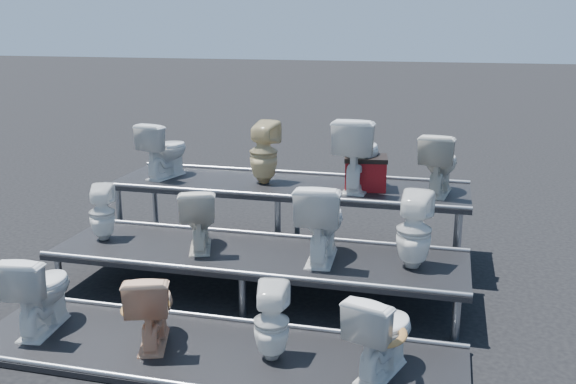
% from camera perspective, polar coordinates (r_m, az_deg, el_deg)
% --- Properties ---
extents(ground, '(80.00, 80.00, 0.00)m').
position_cam_1_polar(ground, '(6.71, -2.75, -9.13)').
color(ground, black).
rests_on(ground, ground).
extents(tier_front, '(4.20, 1.20, 0.06)m').
position_cam_1_polar(tier_front, '(5.60, -6.73, -14.07)').
color(tier_front, black).
rests_on(tier_front, ground).
extents(tier_mid, '(4.20, 1.20, 0.46)m').
position_cam_1_polar(tier_mid, '(6.62, -2.77, -7.31)').
color(tier_mid, black).
rests_on(tier_mid, ground).
extents(tier_back, '(4.20, 1.20, 0.86)m').
position_cam_1_polar(tier_back, '(7.73, 0.01, -2.40)').
color(tier_back, black).
rests_on(tier_back, ground).
extents(toilet_0, '(0.49, 0.77, 0.75)m').
position_cam_1_polar(toilet_0, '(6.14, -21.20, -8.14)').
color(toilet_0, white).
rests_on(toilet_0, tier_front).
extents(toilet_1, '(0.57, 0.75, 0.67)m').
position_cam_1_polar(toilet_1, '(5.63, -12.06, -9.94)').
color(toilet_1, '#DDA57D').
rests_on(toilet_1, tier_front).
extents(toilet_2, '(0.32, 0.33, 0.65)m').
position_cam_1_polar(toilet_2, '(5.29, -1.48, -11.48)').
color(toilet_2, white).
rests_on(toilet_2, tier_front).
extents(toilet_3, '(0.59, 0.77, 0.70)m').
position_cam_1_polar(toilet_3, '(5.13, 8.32, -12.21)').
color(toilet_3, white).
rests_on(toilet_3, tier_front).
extents(toilet_4, '(0.34, 0.34, 0.60)m').
position_cam_1_polar(toilet_4, '(7.12, -16.20, -1.78)').
color(toilet_4, white).
rests_on(toilet_4, tier_mid).
extents(toilet_5, '(0.56, 0.73, 0.66)m').
position_cam_1_polar(toilet_5, '(6.63, -7.95, -2.28)').
color(toilet_5, beige).
rests_on(toilet_5, tier_mid).
extents(toilet_6, '(0.49, 0.80, 0.79)m').
position_cam_1_polar(toilet_6, '(6.25, 2.96, -2.55)').
color(toilet_6, white).
rests_on(toilet_6, tier_mid).
extents(toilet_7, '(0.38, 0.38, 0.74)m').
position_cam_1_polar(toilet_7, '(6.16, 11.14, -3.36)').
color(toilet_7, white).
rests_on(toilet_7, tier_mid).
extents(toilet_8, '(0.54, 0.75, 0.69)m').
position_cam_1_polar(toilet_8, '(8.06, -10.91, 3.73)').
color(toilet_8, white).
rests_on(toilet_8, tier_back).
extents(toilet_9, '(0.39, 0.40, 0.74)m').
position_cam_1_polar(toilet_9, '(7.61, -2.17, 3.53)').
color(toilet_9, '#CCB985').
rests_on(toilet_9, tier_back).
extents(toilet_10, '(0.52, 0.85, 0.84)m').
position_cam_1_polar(toilet_10, '(7.37, 6.25, 3.47)').
color(toilet_10, white).
rests_on(toilet_10, tier_back).
extents(toilet_11, '(0.48, 0.73, 0.70)m').
position_cam_1_polar(toilet_11, '(7.31, 13.29, 2.50)').
color(toilet_11, beige).
rests_on(toilet_11, tier_back).
extents(red_crate, '(0.51, 0.43, 0.33)m').
position_cam_1_polar(red_crate, '(7.43, 6.90, 1.54)').
color(red_crate, maroon).
rests_on(red_crate, tier_back).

